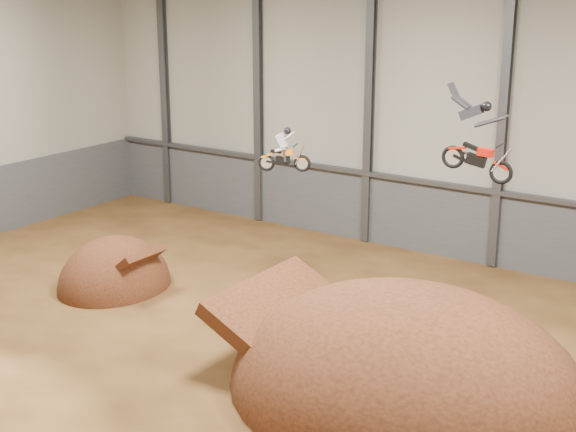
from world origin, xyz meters
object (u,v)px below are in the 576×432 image
object	(u,v)px
fmx_rider_b	(476,134)
fmx_rider_a	(284,147)
landing_ramp	(405,392)
takeoff_ramp	(115,287)

from	to	relation	value
fmx_rider_b	fmx_rider_a	bearing A→B (deg)	168.36
fmx_rider_a	fmx_rider_b	bearing A→B (deg)	-27.30
landing_ramp	fmx_rider_a	xyz separation A→B (m)	(-7.63, 4.31, 6.40)
takeoff_ramp	fmx_rider_a	world-z (taller)	fmx_rider_a
takeoff_ramp	fmx_rider_b	distance (m)	17.11
takeoff_ramp	landing_ramp	world-z (taller)	landing_ramp
takeoff_ramp	landing_ramp	size ratio (longest dim) A/B	0.44
takeoff_ramp	fmx_rider_b	size ratio (longest dim) A/B	1.61
fmx_rider_a	fmx_rider_b	xyz separation A→B (m)	(8.19, -1.01, 1.53)
fmx_rider_a	fmx_rider_b	world-z (taller)	fmx_rider_b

